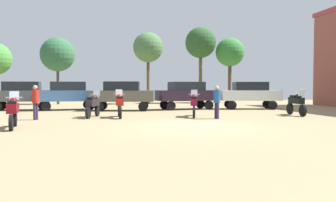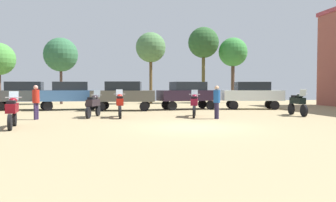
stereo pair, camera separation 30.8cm
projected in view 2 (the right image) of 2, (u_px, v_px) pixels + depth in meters
The scene contains 17 objects.
ground_plane at pixel (193, 127), 13.67m from camera, with size 44.00×52.00×0.02m.
motorcycle_3 at pixel (93, 104), 18.14m from camera, with size 0.79×2.17×1.44m.
motorcycle_5 at pixel (194, 104), 18.41m from camera, with size 0.79×2.19×1.47m.
motorcycle_7 at pixel (120, 104), 17.98m from camera, with size 0.62×2.12×1.49m.
motorcycle_8 at pixel (298, 103), 19.14m from camera, with size 0.62×2.15×1.51m.
motorcycle_9 at pixel (12, 110), 13.30m from camera, with size 0.69×2.16×1.45m.
car_1 at pixel (124, 94), 23.31m from camera, with size 4.51×2.39×2.00m.
car_2 at pixel (188, 93), 24.57m from camera, with size 4.54×2.50×2.00m.
car_3 at pixel (252, 93), 24.88m from camera, with size 4.55×2.52×2.00m.
car_4 at pixel (70, 93), 24.11m from camera, with size 4.56×2.55×2.00m.
car_5 at pixel (25, 93), 23.90m from camera, with size 4.41×2.08×2.00m.
person_1 at pixel (36, 100), 16.76m from camera, with size 0.44×0.44×1.71m.
person_2 at pixel (217, 100), 17.18m from camera, with size 0.41×0.41×1.69m.
tree_2 at pixel (203, 43), 34.26m from camera, with size 3.12×3.12×7.71m.
tree_3 at pixel (61, 55), 32.05m from camera, with size 3.21×3.21×6.31m.
tree_5 at pixel (233, 53), 34.98m from camera, with size 2.98×2.98×6.75m.
tree_6 at pixel (151, 48), 32.72m from camera, with size 2.90×2.90×6.93m.
Camera 2 is at (-3.10, -13.29, 1.64)m, focal length 36.12 mm.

